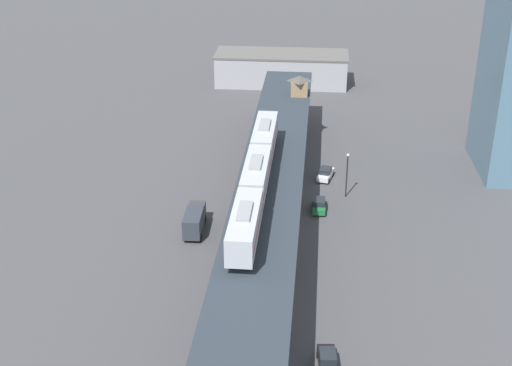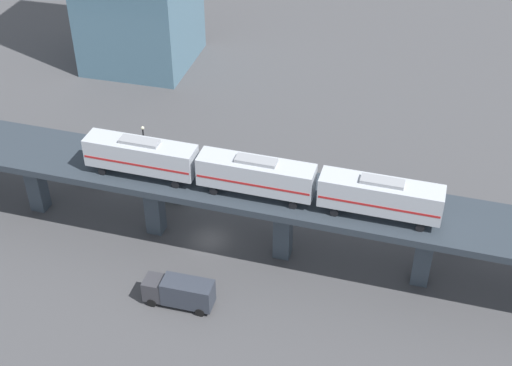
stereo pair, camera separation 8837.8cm
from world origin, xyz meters
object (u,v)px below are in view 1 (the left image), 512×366
signal_hut (300,85)px  street_car_black (327,360)px  street_car_white (326,174)px  street_lamp (347,171)px  subway_train (256,175)px  delivery_truck (194,220)px  street_car_green (319,205)px  warehouse_building (281,69)px

signal_hut → street_car_black: signal_hut is taller
street_car_white → street_lamp: bearing=-64.3°
subway_train → street_car_black: 24.86m
street_car_white → delivery_truck: 25.40m
subway_train → street_car_white: size_ratio=7.90×
street_car_white → subway_train: bearing=-111.6°
subway_train → delivery_truck: subway_train is taller
signal_hut → delivery_truck: size_ratio=0.47×
street_car_green → street_car_white: bearing=83.9°
subway_train → delivery_truck: bearing=146.7°
signal_hut → delivery_truck: bearing=-112.6°
signal_hut → street_lamp: bearing=-70.4°
street_car_white → delivery_truck: (-18.02, -17.88, 0.82)m
delivery_truck → street_lamp: bearing=29.7°
subway_train → street_car_white: subway_train is taller
warehouse_building → signal_hut: bearing=-83.1°
street_car_black → street_lamp: 38.84m
street_car_green → street_car_black: size_ratio=0.99×
street_car_white → delivery_truck: bearing=-135.2°
signal_hut → delivery_truck: signal_hut is taller
signal_hut → street_car_black: bearing=-86.5°
subway_train → signal_hut: 38.54m
street_car_green → street_car_black: bearing=-89.4°
subway_train → street_car_black: bearing=-67.8°
street_lamp → street_car_black: bearing=-95.4°
street_lamp → signal_hut: bearing=109.6°
subway_train → street_car_green: size_ratio=8.38×
warehouse_building → street_lamp: bearing=-78.1°
signal_hut → warehouse_building: size_ratio=0.12×
street_car_green → street_lamp: 6.99m
subway_train → street_car_green: (8.18, 12.87, -10.38)m
subway_train → street_car_white: 27.41m
signal_hut → warehouse_building: (-4.08, 33.75, -7.17)m
street_lamp → warehouse_building: 55.53m
street_car_black → street_lamp: bearing=84.6°
street_car_green → street_lamp: street_lamp is taller
street_car_green → street_lamp: size_ratio=0.64×
street_car_black → delivery_truck: size_ratio=0.63×
signal_hut → street_lamp: 22.79m
street_car_black → delivery_truck: bearing=122.9°
street_car_black → street_lamp: (3.66, 38.53, 3.17)m
street_car_black → subway_train: bearing=112.2°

